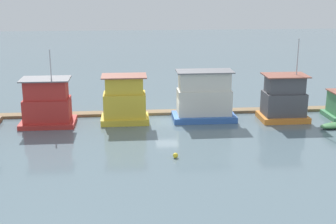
{
  "coord_description": "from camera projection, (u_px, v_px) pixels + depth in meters",
  "views": [
    {
      "loc": [
        -4.13,
        -48.75,
        14.82
      ],
      "look_at": [
        0.0,
        -1.0,
        1.4
      ],
      "focal_mm": 50.0,
      "sensor_mm": 36.0,
      "label": 1
    }
  ],
  "objects": [
    {
      "name": "ground_plane",
      "position": [
        167.0,
        122.0,
        51.11
      ],
      "size": [
        200.0,
        200.0,
        0.0
      ],
      "primitive_type": "plane",
      "color": "slate"
    },
    {
      "name": "dock_walkway",
      "position": [
        165.0,
        112.0,
        54.33
      ],
      "size": [
        59.6,
        1.46,
        0.3
      ],
      "primitive_type": "cube",
      "color": "#846B4C",
      "rests_on": "ground_plane"
    },
    {
      "name": "houseboat_red",
      "position": [
        47.0,
        104.0,
        49.45
      ],
      "size": [
        5.73,
        3.93,
        8.09
      ],
      "color": "red",
      "rests_on": "ground_plane"
    },
    {
      "name": "houseboat_yellow",
      "position": [
        125.0,
        101.0,
        50.43
      ],
      "size": [
        5.13,
        3.41,
        5.18
      ],
      "color": "gold",
      "rests_on": "ground_plane"
    },
    {
      "name": "houseboat_blue",
      "position": [
        204.0,
        98.0,
        51.29
      ],
      "size": [
        6.89,
        3.64,
        5.51
      ],
      "color": "#3866B7",
      "rests_on": "ground_plane"
    },
    {
      "name": "houseboat_orange",
      "position": [
        284.0,
        100.0,
        51.28
      ],
      "size": [
        5.16,
        3.76,
        8.97
      ],
      "color": "orange",
      "rests_on": "ground_plane"
    },
    {
      "name": "dinghy_green",
      "position": [
        335.0,
        125.0,
        48.98
      ],
      "size": [
        3.76,
        2.25,
        0.54
      ],
      "color": "#47844C",
      "rests_on": "ground_plane"
    },
    {
      "name": "buoy_yellow",
      "position": [
        175.0,
        155.0,
        40.63
      ],
      "size": [
        0.46,
        0.46,
        0.46
      ],
      "primitive_type": "sphere",
      "color": "yellow",
      "rests_on": "ground_plane"
    }
  ]
}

